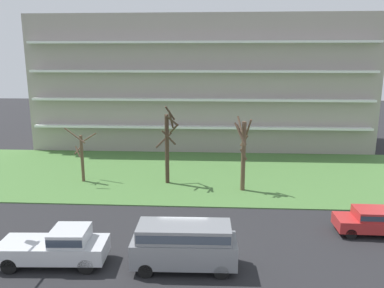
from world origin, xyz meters
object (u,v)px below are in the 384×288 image
Objects in this scene: van_gray_near_left at (184,243)px; pickup_silver_center_right at (58,246)px; tree_left at (168,144)px; sedan_red_center_left at (373,220)px; tree_center at (243,152)px; tree_far_left at (82,155)px.

van_gray_near_left reaches higher than pickup_silver_center_right.
tree_left is 1.51× the size of sedan_red_center_left.
pickup_silver_center_right is at bearing 178.57° from van_gray_near_left.
tree_left is 1.27× the size of van_gray_near_left.
van_gray_near_left is at bearing -2.91° from pickup_silver_center_right.
tree_center is 1.15× the size of van_gray_near_left.
tree_center reaches higher than van_gray_near_left.
tree_far_left is at bearing 125.19° from van_gray_near_left.
pickup_silver_center_right is at bearing 14.84° from sedan_red_center_left.
tree_center is 1.10× the size of pickup_silver_center_right.
tree_left is at bearing 0.11° from tree_far_left.
tree_center is 1.37× the size of sedan_red_center_left.
pickup_silver_center_right is (-6.45, 0.01, -0.38)m from van_gray_near_left.
tree_left is 13.96m from pickup_silver_center_right.
tree_left is (7.33, 0.01, 1.03)m from tree_far_left.
tree_left is at bearing 99.01° from van_gray_near_left.
tree_far_left is at bearing -22.15° from sedan_red_center_left.
tree_far_left reaches higher than van_gray_near_left.
tree_center is at bearing -13.61° from tree_left.
van_gray_near_left is at bearing -79.66° from tree_left.
tree_far_left is 0.89× the size of pickup_silver_center_right.
tree_center is at bearing -6.23° from tree_far_left.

